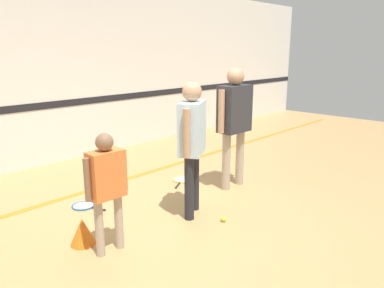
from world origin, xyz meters
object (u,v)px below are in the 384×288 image
object	(u,v)px
tennis_ball_by_spare_racket	(98,197)
person_instructor	(192,135)
person_student_right	(234,115)
tennis_ball_near_instructor	(223,219)
racket_spare_on_floor	(84,206)
person_student_left	(107,181)
training_cone	(83,231)
racket_second_spare	(182,180)

from	to	relation	value
tennis_ball_by_spare_racket	person_instructor	bearing A→B (deg)	-66.31
person_student_right	tennis_ball_near_instructor	xyz separation A→B (m)	(-0.99, -0.63, -1.02)
racket_spare_on_floor	tennis_ball_by_spare_racket	bearing A→B (deg)	88.45
racket_spare_on_floor	person_instructor	bearing A→B (deg)	15.55
person_student_left	tennis_ball_by_spare_racket	world-z (taller)	person_student_left
training_cone	tennis_ball_near_instructor	bearing A→B (deg)	-27.57
racket_second_spare	tennis_ball_by_spare_racket	xyz separation A→B (m)	(-1.30, 0.29, 0.02)
person_student_left	tennis_ball_near_instructor	xyz separation A→B (m)	(1.29, -0.41, -0.71)
racket_second_spare	training_cone	bearing A→B (deg)	-13.31
racket_spare_on_floor	racket_second_spare	bearing A→B (deg)	63.09
person_student_right	racket_spare_on_floor	xyz separation A→B (m)	(-1.88, 0.93, -1.05)
person_student_left	tennis_ball_near_instructor	bearing A→B (deg)	-15.06
person_instructor	training_cone	distance (m)	1.58
person_instructor	racket_spare_on_floor	bearing A→B (deg)	94.08
person_student_right	racket_second_spare	xyz separation A→B (m)	(-0.32, 0.72, -1.05)
racket_spare_on_floor	tennis_ball_near_instructor	world-z (taller)	tennis_ball_near_instructor
person_student_left	racket_second_spare	bearing A→B (deg)	28.05
person_student_right	racket_spare_on_floor	bearing A→B (deg)	-24.97
person_student_left	tennis_ball_near_instructor	distance (m)	1.52
person_student_left	person_student_right	size ratio (longest dim) A/B	0.70
racket_spare_on_floor	training_cone	distance (m)	0.98
tennis_ball_by_spare_racket	training_cone	size ratio (longest dim) A/B	0.23
racket_second_spare	training_cone	xyz separation A→B (m)	(-2.07, -0.61, 0.13)
person_instructor	tennis_ball_near_instructor	bearing A→B (deg)	-107.46
tennis_ball_by_spare_racket	training_cone	distance (m)	1.19
person_instructor	training_cone	xyz separation A→B (m)	(-1.30, 0.32, -0.85)
racket_second_spare	tennis_ball_near_instructor	size ratio (longest dim) A/B	8.36
tennis_ball_near_instructor	training_cone	bearing A→B (deg)	152.43
tennis_ball_near_instructor	training_cone	xyz separation A→B (m)	(-1.40, 0.73, 0.11)
person_student_left	racket_spare_on_floor	bearing A→B (deg)	73.26
person_student_right	tennis_ball_by_spare_racket	bearing A→B (deg)	-30.45
person_student_left	training_cone	xyz separation A→B (m)	(-0.11, 0.32, -0.60)
person_student_left	training_cone	world-z (taller)	person_student_left
racket_spare_on_floor	tennis_ball_near_instructor	distance (m)	1.79
racket_spare_on_floor	training_cone	world-z (taller)	training_cone
racket_second_spare	training_cone	size ratio (longest dim) A/B	1.94
person_instructor	tennis_ball_near_instructor	world-z (taller)	person_instructor
person_student_right	training_cone	world-z (taller)	person_student_right
person_student_right	person_student_left	bearing A→B (deg)	6.97
person_instructor	person_student_left	distance (m)	1.21
person_instructor	racket_spare_on_floor	size ratio (longest dim) A/B	3.11
person_instructor	racket_spare_on_floor	world-z (taller)	person_instructor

